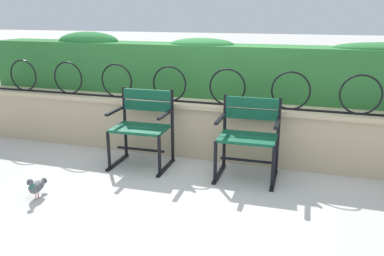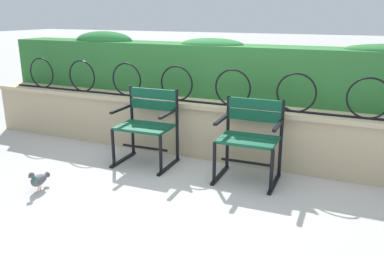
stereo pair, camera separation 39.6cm
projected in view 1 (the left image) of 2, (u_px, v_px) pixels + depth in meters
The scene contains 7 objects.
ground_plane at pixel (189, 183), 4.02m from camera, with size 60.00×60.00×0.00m, color #B7B5AF.
stone_wall at pixel (211, 129), 4.70m from camera, with size 6.57×0.41×0.65m.
iron_arch_fence at pixel (199, 87), 4.53m from camera, with size 6.04×0.02×0.42m.
hedge_row at pixel (219, 68), 4.92m from camera, with size 6.43×0.53×0.76m.
park_chair_left at pixel (143, 125), 4.40m from camera, with size 0.65×0.54×0.85m.
park_chair_right at pixel (249, 134), 4.07m from camera, with size 0.63×0.54×0.83m.
pigeon_near_chairs at pixel (36, 186), 3.68m from camera, with size 0.13×0.29×0.22m.
Camera 1 is at (1.18, -3.51, 1.66)m, focal length 37.00 mm.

